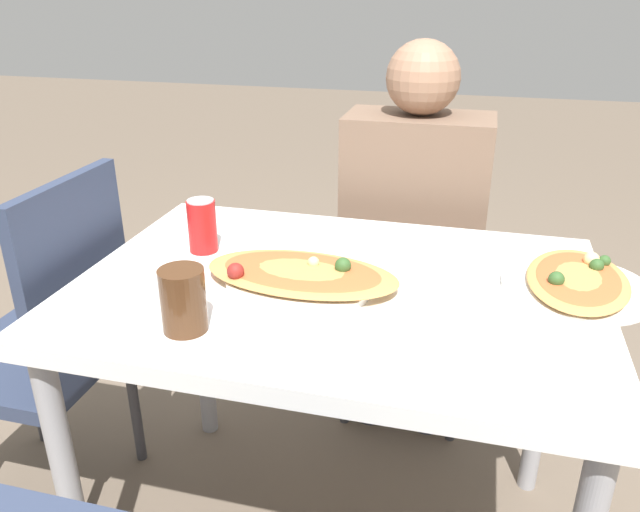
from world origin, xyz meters
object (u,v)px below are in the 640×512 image
chair_side_left (50,337)px  pizza_main (301,275)px  pizza_second (577,282)px  chair_far_seated (415,255)px  soda_can (202,226)px  dining_table (337,318)px  person_seated (414,213)px  drink_glass (183,300)px

chair_side_left → pizza_main: chair_side_left is taller
chair_side_left → pizza_second: 1.24m
pizza_second → chair_side_left: bearing=-174.8°
chair_far_seated → soda_can: bearing=55.6°
dining_table → soda_can: bearing=165.9°
person_seated → drink_glass: person_seated is taller
chair_far_seated → soda_can: size_ratio=7.40×
chair_far_seated → chair_side_left: size_ratio=1.00×
chair_far_seated → pizza_second: chair_far_seated is taller
chair_far_seated → person_seated: (-0.00, -0.12, 0.19)m
chair_far_seated → pizza_second: bearing=121.8°
chair_side_left → drink_glass: 0.63m
dining_table → person_seated: person_seated is taller
chair_far_seated → pizza_second: (0.39, -0.63, 0.25)m
dining_table → person_seated: size_ratio=0.92×
pizza_main → soda_can: (-0.27, 0.11, 0.04)m
dining_table → chair_far_seated: (0.09, 0.72, -0.15)m
pizza_main → person_seated: bearing=75.3°
person_seated → drink_glass: (-0.32, -0.86, 0.11)m
chair_side_left → pizza_second: bearing=-84.8°
chair_side_left → person_seated: bearing=-52.9°
chair_side_left → person_seated: person_seated is taller
person_seated → pizza_second: size_ratio=3.54×
chair_far_seated → chair_side_left: (-0.82, -0.74, 0.00)m
drink_glass → dining_table: bearing=48.9°
person_seated → soda_can: size_ratio=9.48×
chair_side_left → pizza_second: size_ratio=2.76×
soda_can → pizza_second: 0.82m
person_seated → drink_glass: bearing=69.7°
soda_can → person_seated: bearing=49.9°
chair_side_left → soda_can: (0.39, 0.11, 0.30)m
person_seated → soda_can: (-0.43, -0.52, 0.11)m
dining_table → chair_side_left: (-0.73, -0.02, -0.15)m
chair_side_left → chair_far_seated: bearing=-48.0°
chair_far_seated → soda_can: chair_far_seated is taller
person_seated → pizza_second: person_seated is taller
chair_far_seated → drink_glass: bearing=72.0°
drink_glass → soda_can: bearing=109.1°
pizza_main → chair_side_left: bearing=179.7°
dining_table → pizza_second: bearing=10.5°
pizza_main → soda_can: soda_can is taller
pizza_main → chair_far_seated: bearing=77.5°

